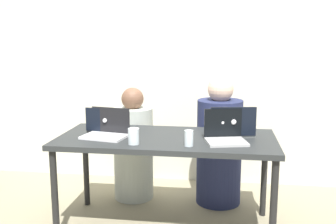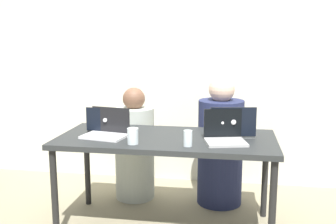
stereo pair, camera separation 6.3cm
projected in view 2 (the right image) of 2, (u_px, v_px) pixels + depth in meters
name	position (u px, v px, depth m)	size (l,w,h in m)	color
back_wall	(185.00, 66.00, 4.03)	(4.50, 0.10, 2.42)	beige
desk	(166.00, 145.00, 3.02)	(1.66, 0.76, 0.74)	#272A2A
person_on_left	(135.00, 149.00, 3.67)	(0.43, 0.43, 1.05)	#B1B9AC
person_on_right	(220.00, 148.00, 3.53)	(0.50, 0.50, 1.16)	#22284B
laptop_front_left	(107.00, 130.00, 3.02)	(0.36, 0.28, 0.22)	silver
laptop_back_right	(231.00, 129.00, 3.03)	(0.38, 0.31, 0.24)	#B2B8B5
laptop_front_right	(225.00, 135.00, 2.85)	(0.33, 0.30, 0.23)	#B5B6B4
laptop_back_left	(110.00, 126.00, 3.17)	(0.37, 0.26, 0.20)	#353635
water_glass_left	(133.00, 137.00, 2.80)	(0.08, 0.08, 0.11)	silver
water_glass_right	(188.00, 139.00, 2.74)	(0.06, 0.06, 0.11)	silver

